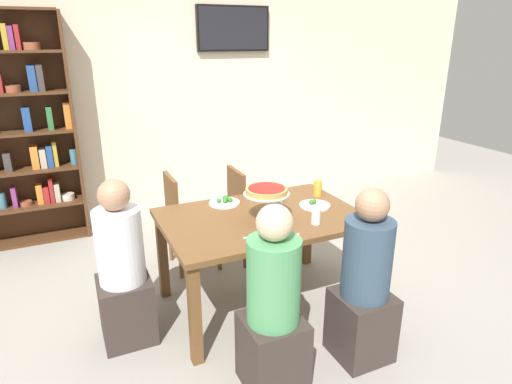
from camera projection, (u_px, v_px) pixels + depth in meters
ground_plane at (261, 303)px, 3.43m from camera, size 12.00×12.00×0.00m
rear_partition at (177, 91)px, 4.84m from camera, size 8.00×0.12×2.80m
dining_table at (262, 227)px, 3.21m from camera, size 1.43×0.97×0.74m
bookshelf at (11, 130)px, 4.11m from camera, size 1.10×0.30×2.21m
television at (233, 29)px, 4.80m from camera, size 0.84×0.05×0.48m
diner_head_west at (123, 275)px, 2.87m from camera, size 0.34×0.34×1.15m
diner_near_right at (364, 289)px, 2.71m from camera, size 0.34×0.34×1.15m
diner_near_left at (273, 313)px, 2.47m from camera, size 0.34×0.34×1.15m
chair_far_right at (248, 209)px, 3.99m from camera, size 0.40×0.40×0.87m
chair_far_left at (185, 217)px, 3.82m from camera, size 0.40×0.40×0.87m
deep_dish_pizza_stand at (267, 193)px, 3.03m from camera, size 0.32×0.32×0.24m
salad_plate_near_diner at (314, 205)px, 3.36m from camera, size 0.24×0.24×0.05m
salad_plate_far_diner at (225, 202)px, 3.40m from camera, size 0.24×0.24×0.07m
beer_glass_amber_tall at (318, 188)px, 3.56m from camera, size 0.07×0.07×0.13m
water_glass_clear_near at (278, 198)px, 3.40m from camera, size 0.07×0.07×0.09m
water_glass_clear_far at (273, 203)px, 3.28m from camera, size 0.07×0.07×0.11m
water_glass_clear_spare at (316, 216)px, 3.02m from camera, size 0.07×0.07×0.12m
cutlery_fork_near at (257, 237)px, 2.83m from camera, size 0.18×0.07×0.00m
cutlery_knife_near at (286, 236)px, 2.85m from camera, size 0.18×0.04×0.00m
cutlery_fork_far at (263, 198)px, 3.52m from camera, size 0.18×0.05×0.00m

